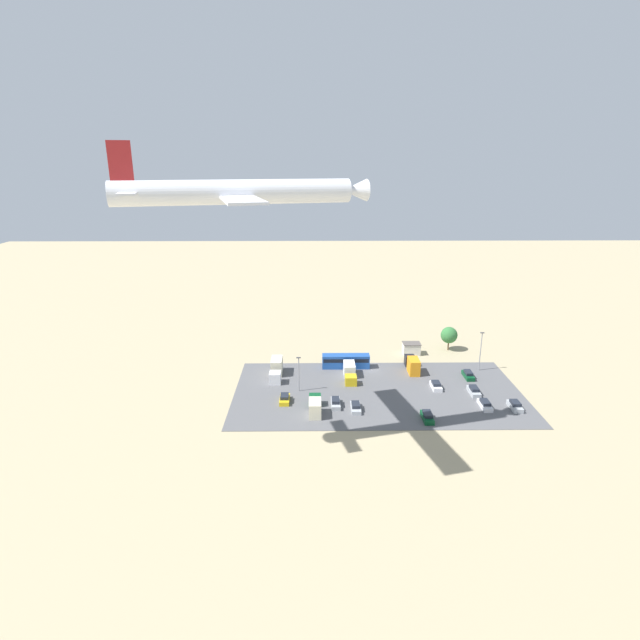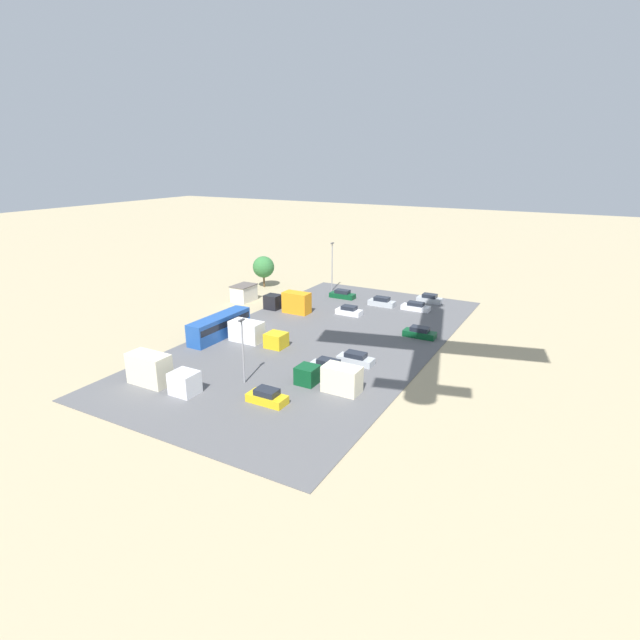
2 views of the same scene
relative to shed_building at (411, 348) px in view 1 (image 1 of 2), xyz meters
The scene contains 21 objects.
ground_plane 15.26m from the shed_building, 42.80° to the left, with size 400.00×400.00×0.00m, color tan.
parking_lot_surface 24.56m from the shed_building, 62.95° to the left, with size 60.34×31.78×0.08m.
shed_building is the anchor object (origin of this frame).
bus 19.18m from the shed_building, 26.93° to the left, with size 11.08×2.58×3.18m.
parked_car_0 40.27m from the shed_building, 40.65° to the left, with size 1.95×4.31×1.57m.
parked_car_1 24.71m from the shed_building, 111.04° to the left, with size 1.80×4.63×1.60m.
parked_car_2 20.35m from the shed_building, 94.40° to the left, with size 1.90×4.26×1.47m.
parked_car_3 17.92m from the shed_building, 124.42° to the left, with size 1.77×4.71×1.53m.
parked_car_4 34.13m from the shed_building, 61.19° to the left, with size 1.85×4.62×1.45m.
parked_car_5 33.25m from the shed_building, 116.77° to the left, with size 1.86×4.37×1.55m.
parked_car_6 34.02m from the shed_building, 84.51° to the left, with size 1.83×4.63×1.54m.
parked_car_7 34.66m from the shed_building, 54.14° to the left, with size 1.78×4.67×1.56m.
parked_car_8 30.50m from the shed_building, 107.64° to the left, with size 1.81×4.74×1.41m.
parked_truck_0 39.22m from the shed_building, 51.53° to the left, with size 2.35×7.63×2.98m.
parked_truck_1 11.02m from the shed_building, 80.77° to the left, with size 2.31×8.22×3.47m.
parked_truck_2 35.72m from the shed_building, 21.98° to the left, with size 2.50×9.17×3.60m.
parked_truck_3 22.02m from the shed_building, 41.16° to the left, with size 2.51×8.59×2.87m.
tree_near_shed 10.76m from the shed_building, 164.98° to the right, with size 4.24×4.24×6.20m.
light_pole_lot_centre 35.04m from the shed_building, 37.30° to the left, with size 0.90×0.28×7.67m.
light_pole_lot_edge 17.84m from the shed_building, 142.43° to the left, with size 0.90×0.28×9.33m.
airplane 68.98m from the shed_building, 51.46° to the left, with size 36.74×30.89×8.62m.
Camera 1 is at (13.29, 107.18, 46.46)m, focal length 28.00 mm.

